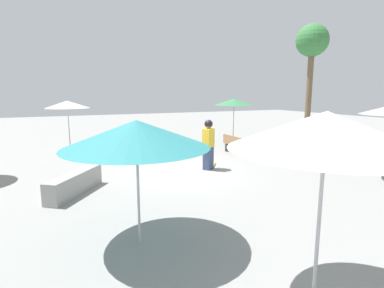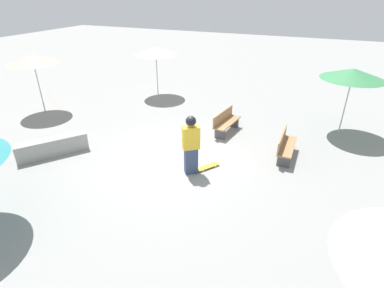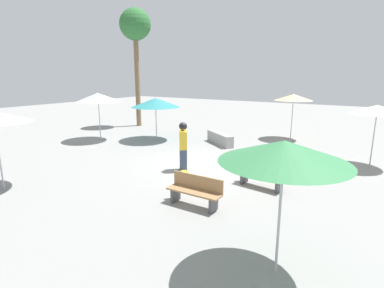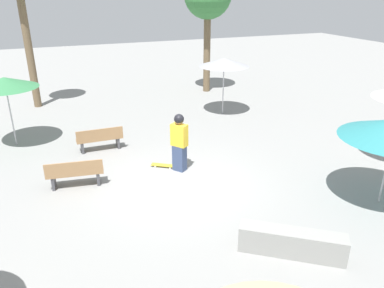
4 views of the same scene
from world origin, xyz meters
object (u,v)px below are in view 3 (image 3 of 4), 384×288
concrete_ledge (220,139)px  shade_umbrella_white (98,98)px  shade_umbrella_cream (377,109)px  palm_tree_left (135,28)px  bench_far (262,174)px  shade_umbrella_teal (156,103)px  skater_main (183,145)px  shade_umbrella_green (284,152)px  bench_near (195,191)px  shade_umbrella_tan (294,97)px  skateboard (187,173)px

concrete_ledge → shade_umbrella_white: (-6.19, -2.63, 2.08)m
shade_umbrella_cream → palm_tree_left: size_ratio=0.31×
bench_far → shade_umbrella_teal: shade_umbrella_teal is taller
skater_main → shade_umbrella_teal: bearing=-166.7°
shade_umbrella_green → concrete_ledge: bearing=122.7°
bench_near → shade_umbrella_teal: bearing=-43.7°
shade_umbrella_cream → shade_umbrella_tan: bearing=138.6°
concrete_ledge → shade_umbrella_cream: shade_umbrella_cream is taller
skater_main → shade_umbrella_white: 7.46m
shade_umbrella_teal → shade_umbrella_green: 12.23m
shade_umbrella_tan → shade_umbrella_white: bearing=-146.2°
bench_far → palm_tree_left: bearing=-22.7°
skateboard → shade_umbrella_white: bearing=-164.5°
skateboard → palm_tree_left: palm_tree_left is taller
concrete_ledge → shade_umbrella_green: shade_umbrella_green is taller
shade_umbrella_cream → palm_tree_left: (-14.60, 2.44, 4.38)m
shade_umbrella_cream → shade_umbrella_green: shade_umbrella_green is taller
skater_main → bench_near: (2.08, -2.50, -0.58)m
skater_main → shade_umbrella_green: bearing=13.5°
skater_main → palm_tree_left: (-8.54, 6.94, 5.65)m
bench_near → shade_umbrella_cream: shade_umbrella_cream is taller
shade_umbrella_teal → shade_umbrella_cream: bearing=3.9°
shade_umbrella_cream → shade_umbrella_white: bearing=-169.5°
concrete_ledge → palm_tree_left: size_ratio=0.26×
bench_far → shade_umbrella_cream: (2.90, 4.62, 1.85)m
skater_main → shade_umbrella_green: size_ratio=0.74×
concrete_ledge → shade_umbrella_green: (5.73, -8.92, 2.02)m
skateboard → shade_umbrella_green: bearing=-6.5°
shade_umbrella_tan → palm_tree_left: size_ratio=0.32×
bench_far → shade_umbrella_green: bearing=121.2°
skater_main → bench_near: size_ratio=1.16×
bench_far → shade_umbrella_green: size_ratio=0.66×
bench_far → skateboard: bearing=14.3°
skater_main → shade_umbrella_cream: bearing=90.9°
shade_umbrella_green → palm_tree_left: bearing=140.3°
shade_umbrella_tan → shade_umbrella_cream: bearing=-41.4°
shade_umbrella_teal → shade_umbrella_green: size_ratio=1.07×
bench_far → shade_umbrella_green: 4.82m
shade_umbrella_tan → shade_umbrella_teal: bearing=-145.7°
skater_main → shade_umbrella_teal: (-4.38, 3.79, 1.09)m
bench_near → shade_umbrella_green: bearing=149.4°
bench_near → shade_umbrella_teal: size_ratio=0.60×
bench_near → shade_umbrella_green: (2.81, -1.70, 1.89)m
skateboard → palm_tree_left: bearing=174.6°
bench_near → shade_umbrella_green: size_ratio=0.64×
shade_umbrella_white → shade_umbrella_green: shade_umbrella_white is taller
skater_main → concrete_ledge: size_ratio=0.90×
skater_main → palm_tree_left: palm_tree_left is taller
concrete_ledge → bench_near: size_ratio=1.29×
skater_main → shade_umbrella_tan: shade_umbrella_tan is taller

